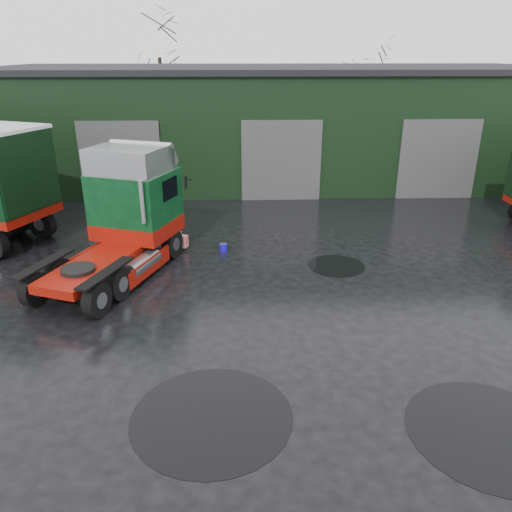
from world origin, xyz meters
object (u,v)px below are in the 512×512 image
at_px(wash_bucket, 223,247).
at_px(tree_back_b, 365,97).
at_px(hero_tractor, 105,220).
at_px(warehouse, 273,121).
at_px(tree_back_a, 161,84).

height_order(wash_bucket, tree_back_b, tree_back_b).
relative_size(hero_tractor, tree_back_b, 0.90).
bearing_deg(hero_tractor, warehouse, 87.64).
relative_size(wash_bucket, tree_back_b, 0.04).
bearing_deg(wash_bucket, hero_tractor, -147.33).
relative_size(warehouse, wash_bucket, 105.02).
distance_m(tree_back_a, tree_back_b, 16.03).
bearing_deg(tree_back_a, tree_back_b, 0.00).
bearing_deg(hero_tractor, tree_back_a, 113.76).
distance_m(warehouse, tree_back_b, 12.82).
distance_m(wash_bucket, tree_back_a, 24.15).
relative_size(warehouse, hero_tractor, 4.80).
distance_m(warehouse, wash_bucket, 13.76).
bearing_deg(tree_back_a, warehouse, -51.34).
bearing_deg(warehouse, tree_back_b, 51.34).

